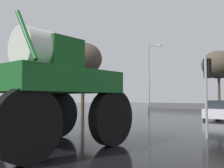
{
  "coord_description": "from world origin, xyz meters",
  "views": [
    {
      "loc": [
        8.64,
        1.64,
        1.71
      ],
      "look_at": [
        0.64,
        10.78,
        2.37
      ],
      "focal_mm": 40.84,
      "sensor_mm": 36.0,
      "label": 1
    }
  ],
  "objects_px": {
    "traffic_signal_near_right": "(207,78)",
    "sedan_ahead": "(222,110)",
    "streetlight_far_left": "(150,75)",
    "oversize_sprayer": "(47,86)",
    "traffic_signal_near_left": "(61,88)",
    "bare_tree_left": "(83,59)",
    "bare_tree_far_center": "(219,65)"
  },
  "relations": [
    {
      "from": "bare_tree_left",
      "to": "bare_tree_far_center",
      "type": "xyz_separation_m",
      "value": [
        9.41,
        14.43,
        -0.02
      ]
    },
    {
      "from": "oversize_sprayer",
      "to": "traffic_signal_near_left",
      "type": "height_order",
      "value": "oversize_sprayer"
    },
    {
      "from": "bare_tree_far_center",
      "to": "oversize_sprayer",
      "type": "bearing_deg",
      "value": -83.1
    },
    {
      "from": "traffic_signal_near_right",
      "to": "sedan_ahead",
      "type": "bearing_deg",
      "value": 104.71
    },
    {
      "from": "sedan_ahead",
      "to": "streetlight_far_left",
      "type": "distance_m",
      "value": 11.52
    },
    {
      "from": "bare_tree_left",
      "to": "traffic_signal_near_right",
      "type": "bearing_deg",
      "value": -24.74
    },
    {
      "from": "streetlight_far_left",
      "to": "bare_tree_left",
      "type": "xyz_separation_m",
      "value": [
        -3.81,
        -7.22,
        1.43
      ]
    },
    {
      "from": "traffic_signal_near_left",
      "to": "streetlight_far_left",
      "type": "relative_size",
      "value": 0.41
    },
    {
      "from": "traffic_signal_near_right",
      "to": "streetlight_far_left",
      "type": "distance_m",
      "value": 19.29
    },
    {
      "from": "traffic_signal_near_left",
      "to": "streetlight_far_left",
      "type": "height_order",
      "value": "streetlight_far_left"
    },
    {
      "from": "streetlight_far_left",
      "to": "bare_tree_far_center",
      "type": "xyz_separation_m",
      "value": [
        5.6,
        7.21,
        1.41
      ]
    },
    {
      "from": "bare_tree_left",
      "to": "bare_tree_far_center",
      "type": "relative_size",
      "value": 1.0
    },
    {
      "from": "streetlight_far_left",
      "to": "bare_tree_far_center",
      "type": "height_order",
      "value": "streetlight_far_left"
    },
    {
      "from": "oversize_sprayer",
      "to": "bare_tree_far_center",
      "type": "height_order",
      "value": "bare_tree_far_center"
    },
    {
      "from": "bare_tree_far_center",
      "to": "streetlight_far_left",
      "type": "bearing_deg",
      "value": -127.83
    },
    {
      "from": "streetlight_far_left",
      "to": "bare_tree_left",
      "type": "bearing_deg",
      "value": -117.85
    },
    {
      "from": "traffic_signal_near_right",
      "to": "bare_tree_left",
      "type": "bearing_deg",
      "value": 155.26
    },
    {
      "from": "traffic_signal_near_left",
      "to": "traffic_signal_near_right",
      "type": "distance_m",
      "value": 10.23
    },
    {
      "from": "traffic_signal_near_right",
      "to": "bare_tree_left",
      "type": "height_order",
      "value": "bare_tree_left"
    },
    {
      "from": "bare_tree_left",
      "to": "bare_tree_far_center",
      "type": "height_order",
      "value": "bare_tree_left"
    },
    {
      "from": "sedan_ahead",
      "to": "streetlight_far_left",
      "type": "bearing_deg",
      "value": 63.49
    },
    {
      "from": "traffic_signal_near_left",
      "to": "bare_tree_left",
      "type": "height_order",
      "value": "bare_tree_left"
    },
    {
      "from": "streetlight_far_left",
      "to": "sedan_ahead",
      "type": "bearing_deg",
      "value": -26.14
    },
    {
      "from": "sedan_ahead",
      "to": "traffic_signal_near_left",
      "type": "xyz_separation_m",
      "value": [
        -7.64,
        -9.87,
        1.71
      ]
    },
    {
      "from": "sedan_ahead",
      "to": "streetlight_far_left",
      "type": "xyz_separation_m",
      "value": [
        -9.78,
        4.8,
        3.75
      ]
    },
    {
      "from": "oversize_sprayer",
      "to": "traffic_signal_near_right",
      "type": "distance_m",
      "value": 6.76
    },
    {
      "from": "traffic_signal_near_left",
      "to": "traffic_signal_near_right",
      "type": "bearing_deg",
      "value": -0.02
    },
    {
      "from": "traffic_signal_near_left",
      "to": "sedan_ahead",
      "type": "bearing_deg",
      "value": 52.28
    },
    {
      "from": "traffic_signal_near_left",
      "to": "bare_tree_far_center",
      "type": "xyz_separation_m",
      "value": [
        3.46,
        21.89,
        3.45
      ]
    },
    {
      "from": "oversize_sprayer",
      "to": "streetlight_far_left",
      "type": "relative_size",
      "value": 0.68
    },
    {
      "from": "sedan_ahead",
      "to": "bare_tree_left",
      "type": "xyz_separation_m",
      "value": [
        -13.6,
        -2.42,
        5.17
      ]
    },
    {
      "from": "traffic_signal_near_left",
      "to": "bare_tree_left",
      "type": "xyz_separation_m",
      "value": [
        -5.96,
        7.46,
        3.47
      ]
    }
  ]
}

